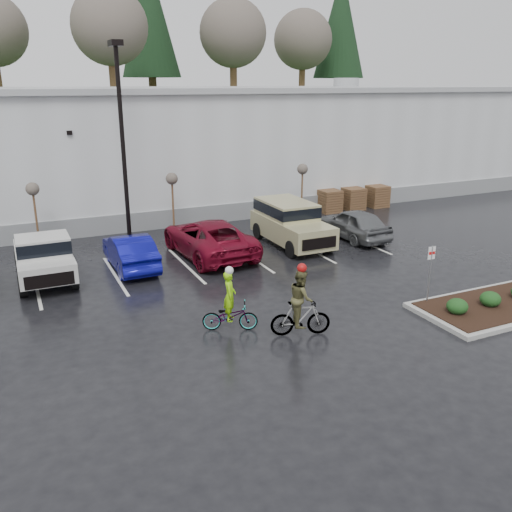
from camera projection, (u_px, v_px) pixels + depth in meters
name	position (u px, v px, depth m)	size (l,w,h in m)	color
ground	(338.00, 328.00, 17.31)	(120.00, 120.00, 0.00)	black
warehouse	(154.00, 144.00, 35.18)	(60.50, 15.50, 7.20)	silver
wooded_ridge	(96.00, 129.00, 55.25)	(80.00, 25.00, 6.00)	#24431C
lamppost	(121.00, 124.00, 24.33)	(0.50, 1.00, 9.22)	black
sapling_west	(33.00, 193.00, 24.49)	(0.60, 0.60, 3.20)	#513120
sapling_mid	(172.00, 182.00, 27.10)	(0.60, 0.60, 3.20)	#513120
sapling_east	(302.00, 172.00, 30.11)	(0.60, 0.60, 3.20)	#513120
pallet_stack_a	(329.00, 201.00, 32.60)	(1.20, 1.20, 1.35)	#513120
pallet_stack_b	(353.00, 199.00, 33.29)	(1.20, 1.20, 1.35)	#513120
pallet_stack_c	(377.00, 196.00, 34.01)	(1.20, 1.20, 1.35)	#513120
shrub_a	(457.00, 306.00, 17.93)	(0.70, 0.70, 0.52)	#123414
shrub_b	(490.00, 299.00, 18.53)	(0.70, 0.70, 0.52)	#123414
fire_lane_sign	(430.00, 268.00, 18.58)	(0.30, 0.05, 2.20)	gray
pickup_white	(43.00, 254.00, 21.46)	(2.10, 5.20, 1.96)	#B8B8B4
car_blue	(130.00, 251.00, 22.71)	(1.54, 4.42, 1.46)	#0B0C7F
car_red	(209.00, 238.00, 24.36)	(2.74, 5.94, 1.65)	maroon
suv_tan	(292.00, 224.00, 25.85)	(2.20, 5.10, 2.06)	tan
car_grey	(354.00, 224.00, 27.03)	(1.80, 4.48, 1.53)	slate
cyclist_hivis	(230.00, 310.00, 16.98)	(1.85, 1.26, 2.12)	#3F3F44
cyclist_olive	(301.00, 309.00, 16.58)	(1.88, 1.05, 2.34)	#3F3F44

